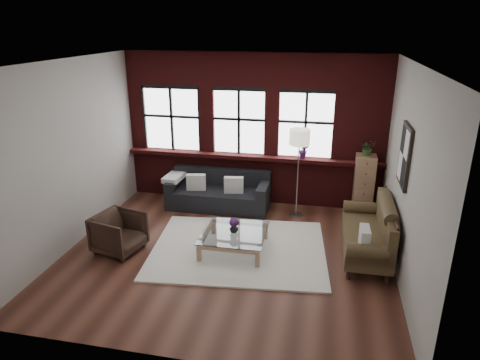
% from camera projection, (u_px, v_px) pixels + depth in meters
% --- Properties ---
extents(floor, '(5.50, 5.50, 0.00)m').
position_uv_depth(floor, '(227.00, 254.00, 7.36)').
color(floor, '#442219').
rests_on(floor, ground).
extents(ceiling, '(5.50, 5.50, 0.00)m').
position_uv_depth(ceiling, '(225.00, 62.00, 6.25)').
color(ceiling, white).
rests_on(ceiling, ground).
extents(wall_back, '(5.50, 0.00, 5.50)m').
position_uv_depth(wall_back, '(253.00, 130.00, 9.10)').
color(wall_back, '#AAA79F').
rests_on(wall_back, ground).
extents(wall_front, '(5.50, 0.00, 5.50)m').
position_uv_depth(wall_front, '(172.00, 239.00, 4.51)').
color(wall_front, '#AAA79F').
rests_on(wall_front, ground).
extents(wall_left, '(0.00, 5.00, 5.00)m').
position_uv_depth(wall_left, '(70.00, 156.00, 7.33)').
color(wall_left, '#AAA79F').
rests_on(wall_left, ground).
extents(wall_right, '(0.00, 5.00, 5.00)m').
position_uv_depth(wall_right, '(408.00, 178.00, 6.28)').
color(wall_right, '#AAA79F').
rests_on(wall_right, ground).
extents(brick_backwall, '(5.50, 0.12, 3.20)m').
position_uv_depth(brick_backwall, '(253.00, 130.00, 9.05)').
color(brick_backwall, '#4C1212').
rests_on(brick_backwall, floor).
extents(sill_ledge, '(5.50, 0.30, 0.08)m').
position_uv_depth(sill_ledge, '(252.00, 157.00, 9.16)').
color(sill_ledge, '#4C1212').
rests_on(sill_ledge, brick_backwall).
extents(window_left, '(1.38, 0.10, 1.50)m').
position_uv_depth(window_left, '(172.00, 120.00, 9.34)').
color(window_left, black).
rests_on(window_left, brick_backwall).
extents(window_mid, '(1.38, 0.10, 1.50)m').
position_uv_depth(window_mid, '(239.00, 123.00, 9.06)').
color(window_mid, black).
rests_on(window_mid, brick_backwall).
extents(window_right, '(1.38, 0.10, 1.50)m').
position_uv_depth(window_right, '(306.00, 126.00, 8.80)').
color(window_right, black).
rests_on(window_right, brick_backwall).
extents(wall_poster, '(0.05, 0.74, 0.94)m').
position_uv_depth(wall_poster, '(405.00, 156.00, 6.48)').
color(wall_poster, black).
rests_on(wall_poster, wall_right).
extents(shag_rug, '(3.20, 2.63, 0.03)m').
position_uv_depth(shag_rug, '(239.00, 249.00, 7.49)').
color(shag_rug, white).
rests_on(shag_rug, floor).
extents(dark_sofa, '(2.14, 0.87, 0.77)m').
position_uv_depth(dark_sofa, '(218.00, 190.00, 9.09)').
color(dark_sofa, black).
rests_on(dark_sofa, floor).
extents(pillow_a, '(0.42, 0.22, 0.34)m').
position_uv_depth(pillow_a, '(196.00, 182.00, 9.02)').
color(pillow_a, silver).
rests_on(pillow_a, dark_sofa).
extents(pillow_b, '(0.42, 0.20, 0.34)m').
position_uv_depth(pillow_b, '(234.00, 185.00, 8.87)').
color(pillow_b, silver).
rests_on(pillow_b, dark_sofa).
extents(vintage_settee, '(0.83, 1.88, 1.00)m').
position_uv_depth(vintage_settee, '(366.00, 228.00, 7.17)').
color(vintage_settee, '#473821').
rests_on(vintage_settee, floor).
extents(pillow_settee, '(0.15, 0.38, 0.34)m').
position_uv_depth(pillow_settee, '(364.00, 238.00, 6.62)').
color(pillow_settee, silver).
rests_on(pillow_settee, vintage_settee).
extents(armchair, '(0.91, 0.89, 0.69)m').
position_uv_depth(armchair, '(119.00, 233.00, 7.35)').
color(armchair, black).
rests_on(armchair, floor).
extents(coffee_table, '(1.11, 1.11, 0.37)m').
position_uv_depth(coffee_table, '(234.00, 242.00, 7.41)').
color(coffee_table, '#A17757').
rests_on(coffee_table, shag_rug).
extents(vase, '(0.19, 0.19, 0.16)m').
position_uv_depth(vase, '(234.00, 228.00, 7.32)').
color(vase, '#B2B2B2').
rests_on(vase, coffee_table).
extents(flowers, '(0.16, 0.16, 0.16)m').
position_uv_depth(flowers, '(234.00, 222.00, 7.28)').
color(flowers, '#532263').
rests_on(flowers, vase).
extents(drawer_chest, '(0.39, 0.39, 1.27)m').
position_uv_depth(drawer_chest, '(364.00, 185.00, 8.68)').
color(drawer_chest, '#A17757').
rests_on(drawer_chest, floor).
extents(potted_plant_top, '(0.36, 0.34, 0.32)m').
position_uv_depth(potted_plant_top, '(368.00, 148.00, 8.40)').
color(potted_plant_top, '#2D5923').
rests_on(potted_plant_top, drawer_chest).
extents(floor_lamp, '(0.40, 0.40, 1.96)m').
position_uv_depth(floor_lamp, '(298.00, 170.00, 8.50)').
color(floor_lamp, '#A5A5A8').
rests_on(floor_lamp, floor).
extents(sill_plant, '(0.25, 0.23, 0.36)m').
position_uv_depth(sill_plant, '(304.00, 150.00, 8.85)').
color(sill_plant, '#532263').
rests_on(sill_plant, sill_ledge).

